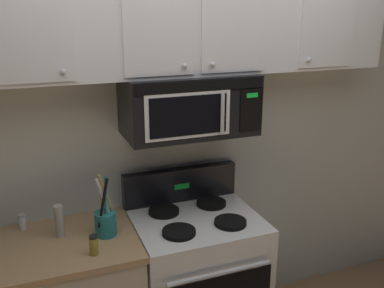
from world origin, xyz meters
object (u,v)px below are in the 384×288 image
over_range_microwave (189,105)px  salt_shaker (22,222)px  stove_range (196,279)px  utensil_crock_teal (105,220)px  spice_jar (94,245)px  pepper_mill (59,221)px

over_range_microwave → salt_shaker: 1.17m
salt_shaker → stove_range: bearing=-13.2°
over_range_microwave → utensil_crock_teal: (-0.54, -0.12, -0.59)m
utensil_crock_teal → spice_jar: 0.21m
stove_range → spice_jar: 0.82m
pepper_mill → spice_jar: (0.14, -0.25, -0.04)m
stove_range → utensil_crock_teal: 0.75m
over_range_microwave → spice_jar: bearing=-154.5°
utensil_crock_teal → spice_jar: bearing=-117.7°
utensil_crock_teal → salt_shaker: size_ratio=3.85×
salt_shaker → spice_jar: 0.54m
over_range_microwave → utensil_crock_teal: over_range_microwave is taller
stove_range → spice_jar: bearing=-163.6°
stove_range → salt_shaker: stove_range is taller
salt_shaker → pepper_mill: bearing=-39.9°
over_range_microwave → salt_shaker: bearing=173.5°
stove_range → utensil_crock_teal: utensil_crock_teal is taller
salt_shaker → spice_jar: (0.34, -0.42, 0.01)m
over_range_microwave → spice_jar: (-0.64, -0.30, -0.62)m
over_range_microwave → stove_range: bearing=-89.9°
stove_range → utensil_crock_teal: size_ratio=3.06×
over_range_microwave → spice_jar: over_range_microwave is taller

